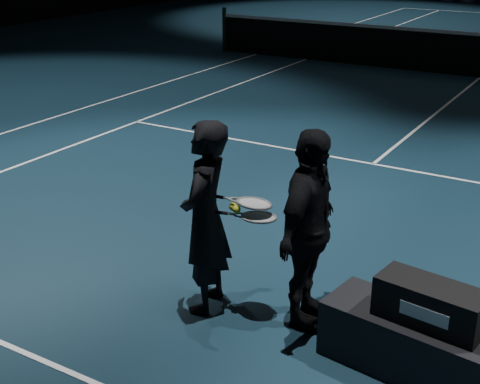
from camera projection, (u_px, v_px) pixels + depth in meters
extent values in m
plane|color=#0D252E|center=(479.00, 78.00, 14.20)|extent=(36.00, 36.00, 0.00)
cylinder|color=black|center=(224.00, 30.00, 17.04)|extent=(0.10, 0.10, 1.10)
cube|color=black|center=(425.00, 349.00, 4.75)|extent=(1.55, 0.70, 0.45)
cube|color=black|center=(431.00, 304.00, 4.61)|extent=(0.78, 0.42, 0.30)
cube|color=white|center=(424.00, 315.00, 4.48)|extent=(0.35, 0.05, 0.10)
imported|color=black|center=(205.00, 218.00, 5.42)|extent=(0.52, 0.67, 1.64)
imported|color=black|center=(308.00, 230.00, 5.20)|extent=(0.47, 0.99, 1.64)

